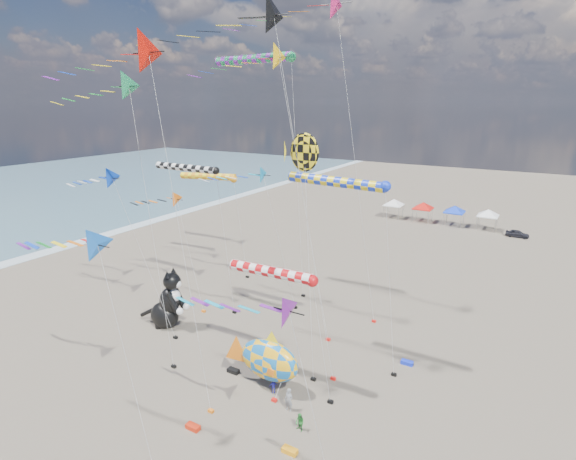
% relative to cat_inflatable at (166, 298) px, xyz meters
% --- Properties ---
extents(delta_kite_0, '(11.24, 2.23, 21.56)m').
position_rel_cat_inflatable_xyz_m(delta_kite_0, '(1.11, -4.53, 17.37)').
color(delta_kite_0, '#1C864E').
rests_on(delta_kite_0, ground).
extents(delta_kite_1, '(10.51, 1.78, 13.78)m').
position_rel_cat_inflatable_xyz_m(delta_kite_1, '(3.57, 8.93, 9.73)').
color(delta_kite_1, '#1686BC').
rests_on(delta_kite_1, ground).
extents(delta_kite_2, '(9.55, 1.69, 11.39)m').
position_rel_cat_inflatable_xyz_m(delta_kite_2, '(-3.61, 3.78, 7.38)').
color(delta_kite_2, orange).
rests_on(delta_kite_2, ground).
extents(delta_kite_3, '(11.53, 2.00, 13.33)m').
position_rel_cat_inflatable_xyz_m(delta_kite_3, '(7.01, -13.19, 9.24)').
color(delta_kite_3, blue).
rests_on(delta_kite_3, ground).
extents(delta_kite_4, '(8.83, 1.78, 11.23)m').
position_rel_cat_inflatable_xyz_m(delta_kite_4, '(17.44, -9.51, 7.20)').
color(delta_kite_4, '#731889').
rests_on(delta_kite_4, ground).
extents(delta_kite_5, '(13.57, 2.25, 23.83)m').
position_rel_cat_inflatable_xyz_m(delta_kite_5, '(7.62, 5.00, 19.61)').
color(delta_kite_5, yellow).
rests_on(delta_kite_5, ground).
extents(delta_kite_6, '(15.38, 3.00, 28.44)m').
position_rel_cat_inflatable_xyz_m(delta_kite_6, '(10.45, 10.07, 23.95)').
color(delta_kite_6, '#CC1D60').
rests_on(delta_kite_6, ground).
extents(delta_kite_7, '(12.88, 2.71, 23.43)m').
position_rel_cat_inflatable_xyz_m(delta_kite_7, '(6.55, -7.05, 19.07)').
color(delta_kite_7, red).
rests_on(delta_kite_7, ground).
extents(delta_kite_8, '(10.37, 1.90, 14.49)m').
position_rel_cat_inflatable_xyz_m(delta_kite_8, '(-3.06, -1.25, 10.44)').
color(delta_kite_8, '#0B3CC7').
rests_on(delta_kite_8, ground).
extents(delta_kite_9, '(15.11, 2.61, 25.72)m').
position_rel_cat_inflatable_xyz_m(delta_kite_9, '(10.99, 0.18, 21.36)').
color(delta_kite_9, black).
rests_on(delta_kite_9, ground).
extents(windsock_0, '(9.99, 0.89, 23.68)m').
position_rel_cat_inflatable_xyz_m(windsock_0, '(2.17, 11.76, 20.39)').
color(windsock_0, '#188645').
rests_on(windsock_0, ground).
extents(windsock_1, '(8.93, 0.80, 11.62)m').
position_rel_cat_inflatable_xyz_m(windsock_1, '(-5.31, 13.04, 8.41)').
color(windsock_1, orange).
rests_on(windsock_1, ground).
extents(windsock_2, '(8.87, 0.68, 13.81)m').
position_rel_cat_inflatable_xyz_m(windsock_2, '(-1.17, 5.09, 10.62)').
color(windsock_2, black).
rests_on(windsock_2, ground).
extents(windsock_3, '(8.97, 0.77, 14.30)m').
position_rel_cat_inflatable_xyz_m(windsock_3, '(15.03, 2.88, 11.09)').
color(windsock_3, '#1433D0').
rests_on(windsock_3, ground).
extents(windsock_4, '(7.96, 0.78, 8.84)m').
position_rel_cat_inflatable_xyz_m(windsock_4, '(12.85, -2.30, 5.65)').
color(windsock_4, red).
rests_on(windsock_4, ground).
extents(angelfish_kite, '(3.74, 3.02, 17.32)m').
position_rel_cat_inflatable_xyz_m(angelfish_kite, '(12.75, 1.36, 13.12)').
color(angelfish_kite, yellow).
rests_on(angelfish_kite, ground).
extents(cat_inflatable, '(4.40, 2.78, 5.51)m').
position_rel_cat_inflatable_xyz_m(cat_inflatable, '(0.00, 0.00, 0.00)').
color(cat_inflatable, black).
rests_on(cat_inflatable, ground).
extents(fish_inflatable, '(5.98, 2.29, 4.54)m').
position_rel_cat_inflatable_xyz_m(fish_inflatable, '(12.71, -3.05, -0.48)').
color(fish_inflatable, blue).
rests_on(fish_inflatable, ground).
extents(person_adult, '(0.61, 0.42, 1.60)m').
position_rel_cat_inflatable_xyz_m(person_adult, '(15.07, -4.35, -1.96)').
color(person_adult, gray).
rests_on(person_adult, ground).
extents(child_green, '(0.70, 0.62, 1.19)m').
position_rel_cat_inflatable_xyz_m(child_green, '(16.60, -5.63, -2.16)').
color(child_green, '#22792B').
rests_on(child_green, ground).
extents(child_blue, '(0.59, 0.54, 0.96)m').
position_rel_cat_inflatable_xyz_m(child_blue, '(13.20, -3.26, -2.27)').
color(child_blue, '#2A29BC').
rests_on(child_blue, ground).
extents(kite_bag_0, '(0.90, 0.44, 0.30)m').
position_rel_cat_inflatable_xyz_m(kite_bag_0, '(10.88, -8.82, -2.60)').
color(kite_bag_0, red).
rests_on(kite_bag_0, ground).
extents(kite_bag_1, '(0.90, 0.44, 0.30)m').
position_rel_cat_inflatable_xyz_m(kite_bag_1, '(9.38, -2.77, -2.60)').
color(kite_bag_1, black).
rests_on(kite_bag_1, ground).
extents(kite_bag_2, '(0.90, 0.44, 0.30)m').
position_rel_cat_inflatable_xyz_m(kite_bag_2, '(16.97, -7.48, -2.60)').
color(kite_bag_2, '#FF9F15').
rests_on(kite_bag_2, ground).
extents(kite_bag_3, '(0.90, 0.44, 0.30)m').
position_rel_cat_inflatable_xyz_m(kite_bag_3, '(20.17, 4.83, -2.60)').
color(kite_bag_3, '#162DE0').
rests_on(kite_bag_3, ground).
extents(tent_row, '(19.20, 4.20, 3.80)m').
position_rel_cat_inflatable_xyz_m(tent_row, '(12.61, 48.31, 0.39)').
color(tent_row, white).
rests_on(tent_row, ground).
extents(parked_car, '(3.27, 1.46, 1.09)m').
position_rel_cat_inflatable_xyz_m(parked_car, '(24.61, 46.31, -2.21)').
color(parked_car, '#26262D').
rests_on(parked_car, ground).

